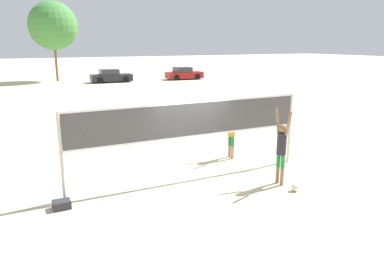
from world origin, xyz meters
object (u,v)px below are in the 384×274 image
Objects in this scene: player_spiker at (282,145)px; parked_car_near at (184,74)px; volleyball at (295,187)px; gear_bag at (62,205)px; player_blocker at (232,129)px; parked_car_mid at (111,76)px; tree_left_cluster at (53,26)px; volleyball_net at (192,123)px.

player_spiker reaches higher than parked_car_near.
volleyball reaches higher than gear_bag.
player_spiker is at bearing -106.22° from parked_car_near.
player_blocker is at bearing 15.56° from gear_bag.
player_blocker is 9.16× the size of volleyball.
tree_left_cluster reaches higher than parked_car_mid.
player_spiker is 6.30m from gear_bag.
tree_left_cluster reaches higher than volleyball.
player_spiker is at bearing -37.09° from volleyball_net.
player_spiker reaches higher than gear_bag.
parked_car_mid is at bearing 84.45° from volleyball.
gear_bag is at bearing -103.82° from parked_car_mid.
parked_car_near is (11.38, 28.00, -0.46)m from player_blocker.
player_blocker is 32.88m from tree_left_cluster.
parked_car_mid is (5.29, 29.81, -1.15)m from volleyball_net.
parked_car_near is 0.50× the size of tree_left_cluster.
gear_bag is 0.10× the size of parked_car_near.
parked_car_near is 0.96× the size of parked_car_mid.
volleyball is at bearing -46.02° from volleyball_net.
volleyball_net is 34.00m from tree_left_cluster.
parked_car_mid is at bearing -38.72° from tree_left_cluster.
player_spiker reaches higher than parked_car_mid.
parked_car_mid is (3.16, 31.42, -0.60)m from player_spiker.
volleyball_net reaches higher than volleyball.
player_blocker is 4.70× the size of gear_bag.
player_blocker is (2.24, 1.27, -0.68)m from volleyball_net.
volleyball is 0.03× the size of tree_left_cluster.
parked_car_near is at bearing 157.88° from player_blocker.
volleyball is 6.40m from gear_bag.
volleyball is 33.54m from parked_car_near.
player_blocker is (0.11, 2.88, -0.13)m from player_spiker.
player_spiker is 0.52× the size of parked_car_mid.
volleyball_net is 4.32m from gear_bag.
parked_car_mid is 8.18m from tree_left_cluster.
player_spiker is 31.59m from parked_car_mid.
player_blocker reaches higher than parked_car_near.
parked_car_near reaches higher than parked_car_mid.
player_blocker is 28.71m from parked_car_mid.
tree_left_cluster is at bearing 92.85° from volleyball.
volleyball_net is at bearing -96.87° from parked_car_mid.
player_blocker reaches higher than gear_bag.
player_spiker reaches higher than player_blocker.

